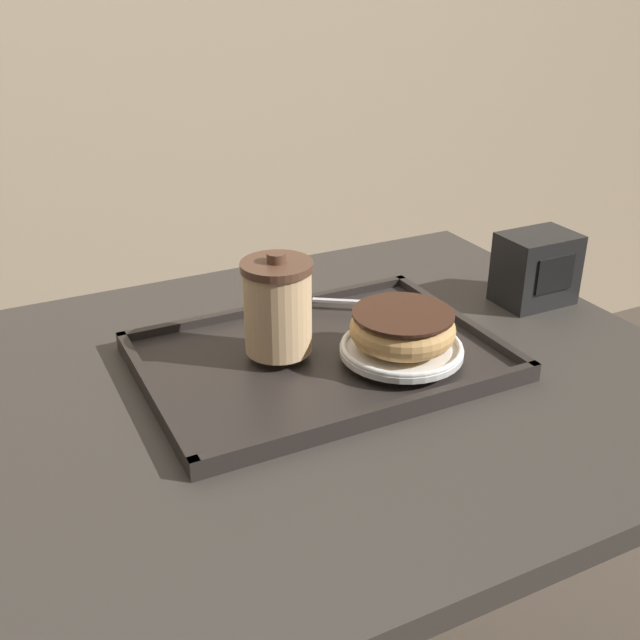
{
  "coord_description": "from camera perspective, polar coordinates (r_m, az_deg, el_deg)",
  "views": [
    {
      "loc": [
        -0.35,
        -0.74,
        1.23
      ],
      "look_at": [
        0.03,
        0.02,
        0.81
      ],
      "focal_mm": 42.0,
      "sensor_mm": 36.0,
      "label": 1
    }
  ],
  "objects": [
    {
      "name": "cafe_table",
      "position": [
        1.05,
        -0.91,
        -12.37
      ],
      "size": [
        0.98,
        0.77,
        0.75
      ],
      "color": "#38332D",
      "rests_on": "ground_plane"
    },
    {
      "name": "serving_tray",
      "position": [
        0.97,
        0.0,
        -3.0
      ],
      "size": [
        0.45,
        0.32,
        0.02
      ],
      "color": "#282321",
      "rests_on": "cafe_table"
    },
    {
      "name": "coffee_cup_front",
      "position": [
        0.94,
        -3.24,
        1.05
      ],
      "size": [
        0.09,
        0.09,
        0.13
      ],
      "color": "#E0B784",
      "rests_on": "serving_tray"
    },
    {
      "name": "plate_with_chocolate_donut",
      "position": [
        0.96,
        6.22,
        -2.15
      ],
      "size": [
        0.16,
        0.16,
        0.01
      ],
      "color": "white",
      "rests_on": "serving_tray"
    },
    {
      "name": "donut_chocolate_glazed",
      "position": [
        0.94,
        6.3,
        -0.59
      ],
      "size": [
        0.13,
        0.13,
        0.04
      ],
      "color": "tan",
      "rests_on": "plate_with_chocolate_donut"
    },
    {
      "name": "spoon",
      "position": [
        1.09,
        4.7,
        1.41
      ],
      "size": [
        0.12,
        0.09,
        0.01
      ],
      "rotation": [
        0.0,
        0.0,
        5.7
      ],
      "color": "silver",
      "rests_on": "serving_tray"
    },
    {
      "name": "napkin_dispenser",
      "position": [
        1.18,
        16.14,
        3.78
      ],
      "size": [
        0.11,
        0.08,
        0.11
      ],
      "color": "black",
      "rests_on": "cafe_table"
    }
  ]
}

